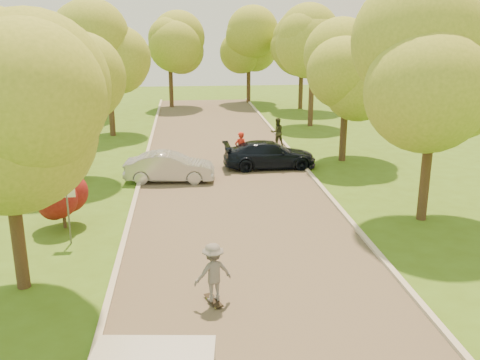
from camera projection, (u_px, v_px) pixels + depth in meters
name	position (u px, v px, depth m)	size (l,w,h in m)	color
ground	(260.00, 292.00, 14.58)	(100.00, 100.00, 0.00)	#3D6016
road	(233.00, 200.00, 22.21)	(8.00, 60.00, 0.01)	#4C4438
curb_left	(134.00, 202.00, 21.79)	(0.18, 60.00, 0.12)	#B2AD9E
curb_right	(328.00, 195.00, 22.60)	(0.18, 60.00, 0.12)	#B2AD9E
street_sign	(67.00, 199.00, 17.37)	(0.55, 0.06, 2.17)	#59595E
red_shrub	(62.00, 199.00, 18.89)	(1.70, 1.70, 1.95)	#382619
tree_l_mida	(9.00, 101.00, 13.44)	(4.71, 4.60, 7.39)	#382619
tree_l_midb	(74.00, 80.00, 24.05)	(4.30, 4.20, 6.62)	#382619
tree_l_far	(111.00, 49.00, 33.38)	(4.92, 4.80, 7.79)	#382619
tree_r_mida	(442.00, 69.00, 18.48)	(5.13, 5.00, 7.95)	#382619
tree_r_midb	(351.00, 68.00, 27.21)	(4.51, 4.40, 7.01)	#382619
tree_r_far	(316.00, 42.00, 36.55)	(5.33, 5.20, 8.34)	#382619
tree_bg_a	(92.00, 47.00, 40.82)	(5.12, 5.00, 7.72)	#382619
tree_bg_b	(305.00, 42.00, 44.36)	(5.12, 5.00, 7.95)	#382619
tree_bg_c	(172.00, 48.00, 45.32)	(4.92, 4.80, 7.33)	#382619
tree_bg_d	(251.00, 43.00, 47.84)	(5.12, 5.00, 7.72)	#382619
silver_sedan	(170.00, 167.00, 24.65)	(1.43, 4.10, 1.35)	#A5A5AA
dark_sedan	(269.00, 155.00, 26.97)	(1.90, 4.67, 1.35)	black
longboard	(214.00, 300.00, 13.98)	(0.49, 0.84, 0.09)	black
skateboarder	(213.00, 272.00, 13.76)	(1.02, 0.59, 1.58)	slate
person_striped	(240.00, 149.00, 27.35)	(0.64, 0.42, 1.76)	red
person_olive	(277.00, 132.00, 31.73)	(0.81, 0.63, 1.67)	#2A301C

